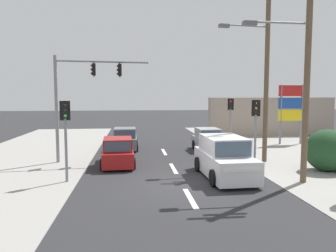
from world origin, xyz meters
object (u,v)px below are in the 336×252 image
(hatchback_kerbside_parked, at_px, (125,139))
(pedestal_signal_far_median, at_px, (231,114))
(suv_oncoming_mid, at_px, (224,158))
(pedestal_signal_right_kerb, at_px, (256,122))
(traffic_signal_mast, at_px, (80,89))
(hatchback_crossing_left, at_px, (118,153))
(utility_pole_foreground_right, at_px, (304,65))
(hatchback_oncoming_near, at_px, (209,141))
(utility_pole_midground_right, at_px, (265,62))
(shopping_plaza_sign, at_px, (291,106))
(pedestal_signal_left_kerb, at_px, (65,127))

(hatchback_kerbside_parked, bearing_deg, pedestal_signal_far_median, 1.79)
(pedestal_signal_far_median, height_order, suv_oncoming_mid, pedestal_signal_far_median)
(suv_oncoming_mid, bearing_deg, pedestal_signal_right_kerb, 38.90)
(traffic_signal_mast, height_order, suv_oncoming_mid, traffic_signal_mast)
(pedestal_signal_far_median, height_order, hatchback_crossing_left, pedestal_signal_far_median)
(utility_pole_foreground_right, xyz_separation_m, pedestal_signal_far_median, (-0.08, 10.03, -2.65))
(pedestal_signal_far_median, relative_size, hatchback_oncoming_near, 0.97)
(utility_pole_midground_right, distance_m, pedestal_signal_right_kerb, 3.66)
(pedestal_signal_far_median, bearing_deg, suv_oncoming_mid, -108.68)
(utility_pole_foreground_right, relative_size, pedestal_signal_right_kerb, 2.65)
(utility_pole_foreground_right, relative_size, utility_pole_midground_right, 0.90)
(traffic_signal_mast, xyz_separation_m, hatchback_oncoming_near, (8.10, 2.81, -3.44))
(utility_pole_midground_right, height_order, traffic_signal_mast, utility_pole_midground_right)
(traffic_signal_mast, relative_size, hatchback_crossing_left, 1.62)
(shopping_plaza_sign, distance_m, hatchback_crossing_left, 14.76)
(traffic_signal_mast, xyz_separation_m, hatchback_crossing_left, (2.12, -1.29, -3.44))
(utility_pole_foreground_right, xyz_separation_m, traffic_signal_mast, (-10.16, 5.72, -0.93))
(utility_pole_midground_right, bearing_deg, pedestal_signal_right_kerb, -124.99)
(utility_pole_midground_right, height_order, hatchback_crossing_left, utility_pole_midground_right)
(utility_pole_foreground_right, height_order, hatchback_kerbside_parked, utility_pole_foreground_right)
(pedestal_signal_far_median, bearing_deg, shopping_plaza_sign, 9.70)
(hatchback_oncoming_near, xyz_separation_m, hatchback_kerbside_parked, (-5.71, 1.26, 0.00))
(hatchback_crossing_left, bearing_deg, shopping_plaza_sign, 26.35)
(hatchback_kerbside_parked, bearing_deg, traffic_signal_mast, -120.45)
(traffic_signal_mast, xyz_separation_m, pedestal_signal_right_kerb, (9.27, -2.68, -1.73))
(pedestal_signal_right_kerb, height_order, pedestal_signal_left_kerb, same)
(utility_pole_foreground_right, bearing_deg, hatchback_oncoming_near, 103.59)
(utility_pole_midground_right, bearing_deg, traffic_signal_mast, 173.22)
(pedestal_signal_far_median, distance_m, hatchback_kerbside_parked, 7.88)
(pedestal_signal_right_kerb, relative_size, suv_oncoming_mid, 0.78)
(pedestal_signal_left_kerb, height_order, hatchback_kerbside_parked, pedestal_signal_left_kerb)
(traffic_signal_mast, distance_m, pedestal_signal_far_median, 11.10)
(utility_pole_midground_right, distance_m, hatchback_crossing_left, 9.54)
(pedestal_signal_right_kerb, relative_size, pedestal_signal_far_median, 1.00)
(pedestal_signal_left_kerb, distance_m, hatchback_oncoming_near, 11.03)
(hatchback_kerbside_parked, bearing_deg, hatchback_crossing_left, -92.88)
(pedestal_signal_left_kerb, bearing_deg, pedestal_signal_far_median, 41.32)
(traffic_signal_mast, height_order, hatchback_crossing_left, traffic_signal_mast)
(pedestal_signal_right_kerb, bearing_deg, pedestal_signal_left_kerb, -168.76)
(suv_oncoming_mid, xyz_separation_m, hatchback_kerbside_parked, (-4.74, 8.48, -0.18))
(utility_pole_midground_right, relative_size, pedestal_signal_far_median, 2.95)
(utility_pole_midground_right, bearing_deg, pedestal_signal_far_median, 92.20)
(utility_pole_foreground_right, relative_size, pedestal_signal_left_kerb, 2.65)
(traffic_signal_mast, distance_m, pedestal_signal_left_kerb, 4.83)
(hatchback_oncoming_near, height_order, suv_oncoming_mid, suv_oncoming_mid)
(utility_pole_midground_right, relative_size, traffic_signal_mast, 1.75)
(utility_pole_midground_right, relative_size, pedestal_signal_left_kerb, 2.95)
(suv_oncoming_mid, bearing_deg, hatchback_kerbside_parked, 119.21)
(utility_pole_midground_right, distance_m, traffic_signal_mast, 10.47)
(pedestal_signal_right_kerb, xyz_separation_m, shopping_plaza_sign, (5.92, 7.86, 0.57))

